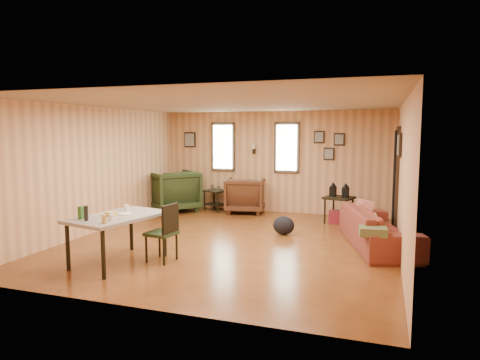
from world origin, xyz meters
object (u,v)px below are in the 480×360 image
Objects in this scene: end_table at (216,196)px; side_table at (339,195)px; sofa at (378,222)px; recliner_brown at (245,193)px; dining_table at (117,220)px; recliner_green at (173,189)px.

end_table is 0.72× the size of side_table.
side_table reaches higher than sofa.
side_table is (3.00, -0.52, 0.24)m from end_table.
recliner_brown is at bearing 167.08° from side_table.
recliner_green is at bearing 118.34° from dining_table.
end_table is 3.06m from side_table.
recliner_green is at bearing 2.58° from recliner_brown.
sofa is 2.53× the size of side_table.
recliner_brown is at bearing 37.55° from sofa.
side_table is (3.94, -0.11, 0.05)m from recliner_green.
side_table is at bearing 156.32° from recliner_brown.
recliner_green is 1.25× the size of side_table.
side_table is (-0.81, 1.70, 0.16)m from sofa.
recliner_brown is (-3.05, 2.22, 0.03)m from sofa.
end_table is at bearing -11.35° from recliner_brown.
end_table is at bearing 154.43° from recliner_green.
recliner_green is at bearing 52.67° from sofa.
recliner_brown is 1.47× the size of end_table.
dining_table reaches higher than sofa.
recliner_brown reaches higher than sofa.
recliner_green is 3.94m from side_table.
end_table is (-0.76, 0.01, -0.11)m from recliner_brown.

